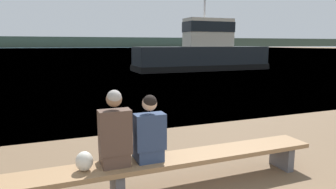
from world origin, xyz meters
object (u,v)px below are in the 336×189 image
(person_left, at_px, (115,134))
(tugboat_red, at_px, (203,54))
(person_right, at_px, (149,133))
(bench_main, at_px, (117,172))
(shopping_bag, at_px, (84,161))

(person_left, xyz_separation_m, tugboat_red, (10.41, 17.14, 0.36))
(person_left, bearing_deg, person_right, 0.31)
(tugboat_red, bearing_deg, person_left, 148.76)
(bench_main, relative_size, tugboat_red, 0.56)
(shopping_bag, distance_m, tugboat_red, 20.28)
(bench_main, bearing_deg, person_left, 157.28)
(person_right, distance_m, shopping_bag, 0.89)
(bench_main, distance_m, shopping_bag, 0.45)
(person_left, distance_m, person_right, 0.46)
(shopping_bag, bearing_deg, bench_main, 0.90)
(bench_main, relative_size, shopping_bag, 24.32)
(person_left, distance_m, tugboat_red, 20.06)
(tugboat_red, bearing_deg, person_right, 149.90)
(shopping_bag, bearing_deg, tugboat_red, 57.81)
(person_right, height_order, shopping_bag, person_right)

